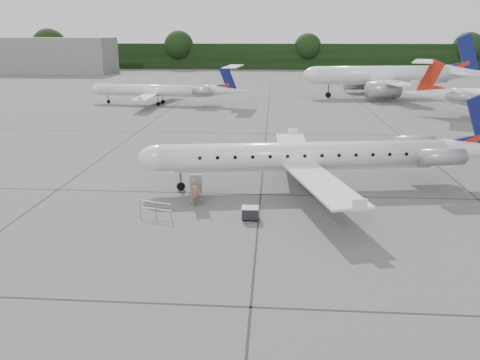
# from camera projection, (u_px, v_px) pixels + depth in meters

# --- Properties ---
(ground) EXTENTS (320.00, 320.00, 0.00)m
(ground) POSITION_uv_depth(u_px,v_px,m) (318.00, 226.00, 28.10)
(ground) COLOR #5E5E5B
(ground) RESTS_ON ground
(treeline) EXTENTS (260.00, 4.00, 8.00)m
(treeline) POSITION_uv_depth(u_px,v_px,m) (283.00, 57.00, 150.64)
(treeline) COLOR black
(treeline) RESTS_ON ground
(terminal_building) EXTENTS (40.00, 14.00, 10.00)m
(terminal_building) POSITION_uv_depth(u_px,v_px,m) (43.00, 55.00, 136.05)
(terminal_building) COLOR slate
(terminal_building) RESTS_ON ground
(main_regional_jet) EXTENTS (29.59, 23.20, 6.93)m
(main_regional_jet) POSITION_uv_depth(u_px,v_px,m) (304.00, 142.00, 34.12)
(main_regional_jet) COLOR silver
(main_regional_jet) RESTS_ON ground
(airstair) EXTENTS (1.16, 2.29, 2.17)m
(airstair) POSITION_uv_depth(u_px,v_px,m) (196.00, 185.00, 32.25)
(airstair) COLOR silver
(airstair) RESTS_ON ground
(passenger) EXTENTS (0.80, 0.67, 1.88)m
(passenger) POSITION_uv_depth(u_px,v_px,m) (196.00, 193.00, 31.11)
(passenger) COLOR #8B614C
(passenger) RESTS_ON ground
(safety_railing) EXTENTS (2.14, 0.66, 1.00)m
(safety_railing) POSITION_uv_depth(u_px,v_px,m) (155.00, 210.00, 29.30)
(safety_railing) COLOR gray
(safety_railing) RESTS_ON ground
(baggage_cart) EXTENTS (1.03, 0.84, 0.87)m
(baggage_cart) POSITION_uv_depth(u_px,v_px,m) (250.00, 213.00, 28.96)
(baggage_cart) COLOR black
(baggage_cart) RESTS_ON ground
(bg_narrowbody) EXTENTS (33.79, 26.60, 11.04)m
(bg_narrowbody) POSITION_uv_depth(u_px,v_px,m) (383.00, 66.00, 83.80)
(bg_narrowbody) COLOR silver
(bg_narrowbody) RESTS_ON ground
(bg_regional_left) EXTENTS (25.83, 19.72, 6.37)m
(bg_regional_left) POSITION_uv_depth(u_px,v_px,m) (154.00, 85.00, 75.48)
(bg_regional_left) COLOR silver
(bg_regional_left) RESTS_ON ground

